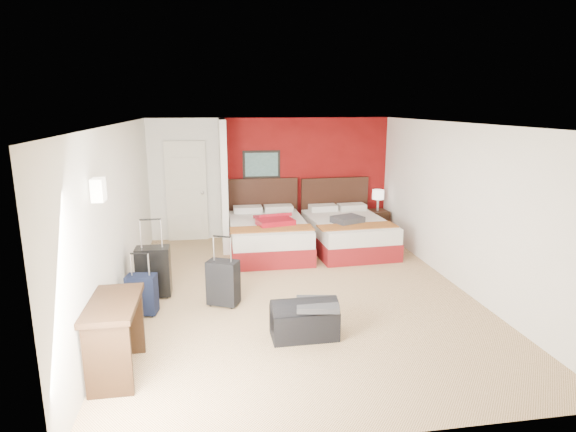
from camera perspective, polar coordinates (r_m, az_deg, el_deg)
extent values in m
plane|color=tan|center=(7.25, 1.19, -9.16)|extent=(6.50, 6.50, 0.00)
cube|color=white|center=(10.03, -2.07, 4.57)|extent=(5.00, 0.04, 2.50)
cube|color=white|center=(6.89, -19.69, -0.22)|extent=(0.04, 6.50, 2.50)
cube|color=black|center=(9.91, -3.20, 6.20)|extent=(0.78, 0.03, 0.58)
cube|color=white|center=(5.30, -21.81, 2.93)|extent=(0.12, 0.20, 0.24)
cube|color=maroon|center=(10.13, 2.17, 4.65)|extent=(3.50, 0.04, 2.50)
cube|color=silver|center=(9.33, -7.71, 3.80)|extent=(0.12, 1.20, 2.50)
cube|color=silver|center=(9.96, -12.08, 2.91)|extent=(0.82, 0.06, 2.05)
cube|color=white|center=(9.04, -2.42, -2.51)|extent=(1.44, 2.06, 0.62)
cube|color=silver|center=(9.33, 7.17, -2.16)|extent=(1.52, 2.08, 0.60)
cube|color=maroon|center=(8.87, -1.72, -0.39)|extent=(0.82, 1.00, 0.11)
cube|color=#3D3E43|center=(8.93, 7.15, -0.44)|extent=(0.64, 0.58, 0.12)
cube|color=black|center=(10.31, 10.62, -0.88)|extent=(0.45, 0.45, 0.57)
cylinder|color=white|center=(10.20, 10.74, 1.87)|extent=(0.26, 0.26, 0.44)
cube|color=black|center=(7.25, -15.82, -6.61)|extent=(0.48, 0.30, 0.72)
cube|color=black|center=(6.77, -7.77, -8.12)|extent=(0.49, 0.41, 0.62)
cube|color=black|center=(6.72, -17.10, -9.19)|extent=(0.41, 0.29, 0.53)
cube|color=black|center=(5.89, 1.96, -12.54)|extent=(0.80, 0.44, 0.40)
cube|color=#37383C|center=(5.77, 3.56, -10.53)|extent=(0.56, 0.50, 0.07)
cube|color=black|center=(5.37, -19.96, -13.60)|extent=(0.49, 0.98, 0.82)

